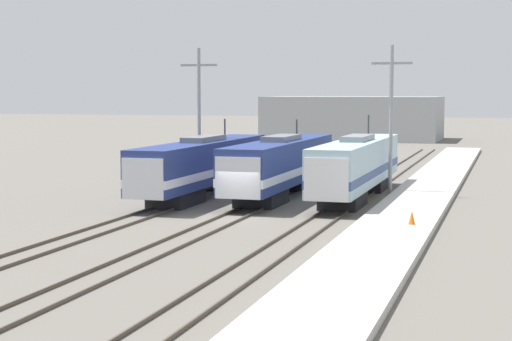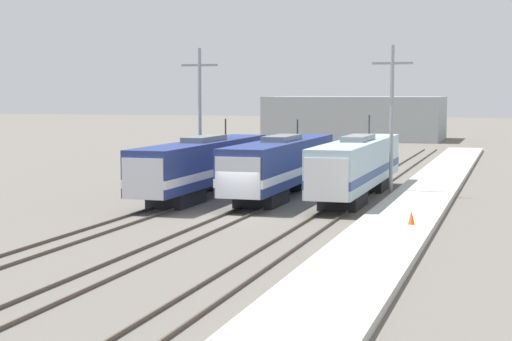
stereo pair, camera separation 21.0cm
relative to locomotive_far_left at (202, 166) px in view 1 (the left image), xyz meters
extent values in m
plane|color=#666059|center=(5.01, -8.10, -2.09)|extent=(400.00, 400.00, 0.00)
cube|color=#4C4238|center=(-0.72, -8.10, -2.01)|extent=(0.07, 120.00, 0.15)
cube|color=#4C4238|center=(0.72, -8.10, -2.01)|extent=(0.07, 120.00, 0.15)
cube|color=#4C4238|center=(4.29, -8.10, -2.01)|extent=(0.07, 120.00, 0.15)
cube|color=#4C4238|center=(5.73, -8.10, -2.01)|extent=(0.07, 120.00, 0.15)
cube|color=#4C4238|center=(9.30, -8.10, -2.01)|extent=(0.07, 120.00, 0.15)
cube|color=#4C4238|center=(10.74, -8.10, -2.01)|extent=(0.07, 120.00, 0.15)
cube|color=black|center=(0.00, -4.47, -1.61)|extent=(2.32, 4.35, 0.95)
cube|color=black|center=(0.00, 5.41, -1.61)|extent=(2.32, 4.35, 0.95)
cube|color=navy|center=(0.00, 0.47, 0.23)|extent=(2.72, 19.75, 2.74)
cube|color=silver|center=(0.00, 0.47, -0.32)|extent=(2.76, 19.79, 0.49)
cube|color=silver|center=(0.00, -8.59, 0.03)|extent=(2.51, 1.82, 2.33)
cube|color=black|center=(0.00, -9.42, 0.54)|extent=(2.13, 0.08, 0.65)
cube|color=slate|center=(0.00, 0.47, 1.78)|extent=(1.50, 4.94, 0.35)
cylinder|color=#38383D|center=(0.00, 4.82, 2.29)|extent=(0.12, 0.12, 1.38)
cube|color=black|center=(5.01, -2.88, -1.61)|extent=(2.47, 4.16, 0.95)
cube|color=black|center=(5.01, 6.57, -1.61)|extent=(2.47, 4.16, 0.95)
cube|color=navy|center=(5.01, 1.85, 0.26)|extent=(2.90, 18.90, 2.80)
cube|color=silver|center=(5.01, 1.85, -0.30)|extent=(2.94, 18.94, 0.50)
cube|color=silver|center=(5.01, -6.65, 0.05)|extent=(2.67, 2.10, 2.38)
cube|color=black|center=(5.01, -7.62, 0.57)|extent=(2.27, 0.08, 0.67)
cube|color=slate|center=(5.01, 1.85, 1.83)|extent=(1.60, 4.72, 0.35)
cylinder|color=#38383D|center=(5.01, 6.00, 2.30)|extent=(0.12, 0.12, 1.29)
cube|color=#232326|center=(10.02, -2.39, -1.61)|extent=(2.31, 4.29, 0.95)
cube|color=#232326|center=(10.02, 7.36, -1.61)|extent=(2.31, 4.29, 0.95)
cube|color=#9EBCCC|center=(10.02, 2.48, 0.28)|extent=(2.72, 19.52, 2.84)
cube|color=navy|center=(10.02, 2.48, -0.29)|extent=(2.76, 19.56, 0.51)
cube|color=silver|center=(10.02, -6.27, 0.07)|extent=(2.50, 2.20, 2.41)
cube|color=black|center=(10.02, -7.29, 0.60)|extent=(2.13, 0.08, 0.68)
cube|color=gray|center=(10.02, 2.48, 1.88)|extent=(1.50, 4.88, 0.35)
cylinder|color=#38383D|center=(10.02, 6.78, 2.50)|extent=(0.12, 0.12, 1.59)
cylinder|color=gray|center=(-1.88, 4.60, 2.97)|extent=(0.25, 0.25, 10.11)
cube|color=gray|center=(-1.88, 4.60, 6.81)|extent=(2.73, 0.16, 0.16)
cylinder|color=gray|center=(11.90, 4.60, 2.97)|extent=(0.25, 0.25, 10.11)
cube|color=gray|center=(11.90, 4.60, 6.81)|extent=(2.73, 0.16, 0.16)
cube|color=#B7B5AD|center=(14.18, -8.10, -1.91)|extent=(4.00, 120.00, 0.36)
cone|color=orange|center=(15.05, -10.32, -1.39)|extent=(0.34, 0.34, 0.69)
cube|color=#9EA3A8|center=(-2.98, 73.09, 1.09)|extent=(25.24, 15.40, 6.35)
camera|label=1|loc=(19.79, -53.13, 4.84)|focal=60.00mm
camera|label=2|loc=(19.99, -53.07, 4.84)|focal=60.00mm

